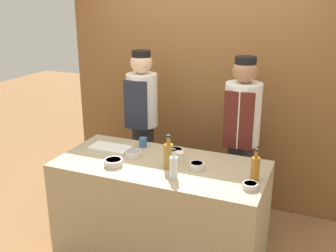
{
  "coord_description": "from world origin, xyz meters",
  "views": [
    {
      "loc": [
        1.23,
        -2.8,
        2.23
      ],
      "look_at": [
        0.0,
        0.17,
        1.16
      ],
      "focal_mm": 42.0,
      "sensor_mm": 36.0,
      "label": 1
    }
  ],
  "objects_px": {
    "bottle_clear": "(174,167)",
    "cup_cream": "(179,157)",
    "bottle_amber": "(255,168)",
    "chef_right": "(241,138)",
    "cutting_board": "(110,148)",
    "sauce_bowl_purple": "(197,166)",
    "sauce_bowl_yellow": "(175,151)",
    "bottle_vinegar": "(168,155)",
    "sauce_bowl_red": "(250,185)",
    "chef_left": "(143,124)",
    "cup_blue": "(143,142)",
    "sauce_bowl_white": "(133,153)",
    "sauce_bowl_brown": "(113,162)"
  },
  "relations": [
    {
      "from": "sauce_bowl_red",
      "to": "chef_right",
      "type": "height_order",
      "value": "chef_right"
    },
    {
      "from": "sauce_bowl_purple",
      "to": "bottle_amber",
      "type": "relative_size",
      "value": 0.46
    },
    {
      "from": "sauce_bowl_white",
      "to": "sauce_bowl_yellow",
      "type": "xyz_separation_m",
      "value": [
        0.32,
        0.2,
        -0.0
      ]
    },
    {
      "from": "sauce_bowl_white",
      "to": "chef_right",
      "type": "distance_m",
      "value": 1.06
    },
    {
      "from": "bottle_clear",
      "to": "sauce_bowl_white",
      "type": "bearing_deg",
      "value": 151.81
    },
    {
      "from": "sauce_bowl_purple",
      "to": "cup_blue",
      "type": "height_order",
      "value": "cup_blue"
    },
    {
      "from": "cutting_board",
      "to": "cup_cream",
      "type": "height_order",
      "value": "cup_cream"
    },
    {
      "from": "sauce_bowl_red",
      "to": "sauce_bowl_white",
      "type": "height_order",
      "value": "sauce_bowl_white"
    },
    {
      "from": "sauce_bowl_purple",
      "to": "cup_blue",
      "type": "bearing_deg",
      "value": 155.23
    },
    {
      "from": "sauce_bowl_brown",
      "to": "cup_blue",
      "type": "height_order",
      "value": "cup_blue"
    },
    {
      "from": "sauce_bowl_white",
      "to": "cutting_board",
      "type": "distance_m",
      "value": 0.3
    },
    {
      "from": "sauce_bowl_purple",
      "to": "chef_right",
      "type": "relative_size",
      "value": 0.07
    },
    {
      "from": "sauce_bowl_red",
      "to": "chef_left",
      "type": "xyz_separation_m",
      "value": [
        -1.32,
        0.9,
        0.04
      ]
    },
    {
      "from": "cup_blue",
      "to": "chef_right",
      "type": "height_order",
      "value": "chef_right"
    },
    {
      "from": "cup_cream",
      "to": "chef_right",
      "type": "xyz_separation_m",
      "value": [
        0.38,
        0.65,
        0.01
      ]
    },
    {
      "from": "sauce_bowl_yellow",
      "to": "cup_blue",
      "type": "relative_size",
      "value": 1.63
    },
    {
      "from": "bottle_vinegar",
      "to": "cup_cream",
      "type": "relative_size",
      "value": 2.99
    },
    {
      "from": "sauce_bowl_yellow",
      "to": "chef_right",
      "type": "distance_m",
      "value": 0.69
    },
    {
      "from": "cup_cream",
      "to": "chef_left",
      "type": "height_order",
      "value": "chef_left"
    },
    {
      "from": "sauce_bowl_purple",
      "to": "chef_right",
      "type": "xyz_separation_m",
      "value": [
        0.2,
        0.73,
        0.03
      ]
    },
    {
      "from": "chef_left",
      "to": "bottle_clear",
      "type": "bearing_deg",
      "value": -52.35
    },
    {
      "from": "cup_blue",
      "to": "cup_cream",
      "type": "height_order",
      "value": "cup_cream"
    },
    {
      "from": "sauce_bowl_brown",
      "to": "cup_cream",
      "type": "xyz_separation_m",
      "value": [
        0.49,
        0.26,
        0.02
      ]
    },
    {
      "from": "chef_right",
      "to": "bottle_vinegar",
      "type": "bearing_deg",
      "value": -118.22
    },
    {
      "from": "cutting_board",
      "to": "chef_left",
      "type": "distance_m",
      "value": 0.61
    },
    {
      "from": "bottle_amber",
      "to": "chef_right",
      "type": "height_order",
      "value": "chef_right"
    },
    {
      "from": "sauce_bowl_yellow",
      "to": "bottle_amber",
      "type": "relative_size",
      "value": 0.56
    },
    {
      "from": "bottle_amber",
      "to": "chef_left",
      "type": "xyz_separation_m",
      "value": [
        -1.32,
        0.74,
        -0.03
      ]
    },
    {
      "from": "sauce_bowl_purple",
      "to": "sauce_bowl_yellow",
      "type": "height_order",
      "value": "sauce_bowl_purple"
    },
    {
      "from": "sauce_bowl_purple",
      "to": "cup_blue",
      "type": "distance_m",
      "value": 0.69
    },
    {
      "from": "cutting_board",
      "to": "cup_cream",
      "type": "bearing_deg",
      "value": -4.12
    },
    {
      "from": "bottle_amber",
      "to": "sauce_bowl_red",
      "type": "bearing_deg",
      "value": -91.08
    },
    {
      "from": "sauce_bowl_brown",
      "to": "sauce_bowl_yellow",
      "type": "height_order",
      "value": "sauce_bowl_brown"
    },
    {
      "from": "bottle_clear",
      "to": "cup_cream",
      "type": "relative_size",
      "value": 2.54
    },
    {
      "from": "bottle_vinegar",
      "to": "bottle_clear",
      "type": "height_order",
      "value": "bottle_vinegar"
    },
    {
      "from": "sauce_bowl_red",
      "to": "sauce_bowl_purple",
      "type": "distance_m",
      "value": 0.5
    },
    {
      "from": "bottle_vinegar",
      "to": "sauce_bowl_red",
      "type": "bearing_deg",
      "value": -8.76
    },
    {
      "from": "cutting_board",
      "to": "bottle_amber",
      "type": "bearing_deg",
      "value": -5.78
    },
    {
      "from": "cup_cream",
      "to": "cup_blue",
      "type": "bearing_deg",
      "value": 154.41
    },
    {
      "from": "sauce_bowl_yellow",
      "to": "cup_cream",
      "type": "height_order",
      "value": "cup_cream"
    },
    {
      "from": "cup_blue",
      "to": "chef_left",
      "type": "bearing_deg",
      "value": 116.6
    },
    {
      "from": "bottle_amber",
      "to": "cup_blue",
      "type": "bearing_deg",
      "value": 164.75
    },
    {
      "from": "cutting_board",
      "to": "sauce_bowl_yellow",
      "type": "bearing_deg",
      "value": 10.76
    },
    {
      "from": "cutting_board",
      "to": "chef_left",
      "type": "xyz_separation_m",
      "value": [
        0.04,
        0.6,
        0.06
      ]
    },
    {
      "from": "bottle_clear",
      "to": "cup_cream",
      "type": "bearing_deg",
      "value": 102.82
    },
    {
      "from": "sauce_bowl_white",
      "to": "chef_left",
      "type": "bearing_deg",
      "value": 109.66
    },
    {
      "from": "sauce_bowl_brown",
      "to": "sauce_bowl_yellow",
      "type": "bearing_deg",
      "value": 47.99
    },
    {
      "from": "bottle_vinegar",
      "to": "chef_left",
      "type": "bearing_deg",
      "value": 128.29
    },
    {
      "from": "cutting_board",
      "to": "bottle_clear",
      "type": "bearing_deg",
      "value": -24.12
    },
    {
      "from": "sauce_bowl_yellow",
      "to": "sauce_bowl_purple",
      "type": "bearing_deg",
      "value": -40.6
    }
  ]
}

